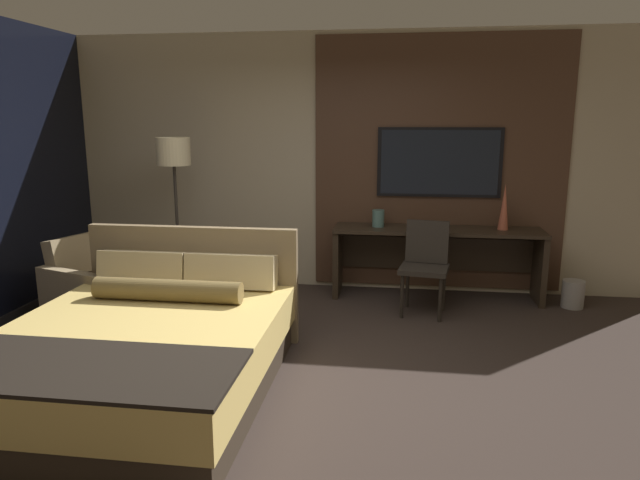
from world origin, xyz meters
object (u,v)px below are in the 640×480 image
(desk_chair, at_px, (425,258))
(vase_short, at_px, (378,218))
(tv, at_px, (439,162))
(desk, at_px, (437,249))
(armchair_by_window, at_px, (108,293))
(waste_bin, at_px, (573,294))
(vase_tall, at_px, (504,207))
(bed, at_px, (144,349))
(floor_lamp, at_px, (174,165))

(desk_chair, height_order, vase_short, vase_short)
(tv, bearing_deg, vase_short, -161.29)
(desk, bearing_deg, armchair_by_window, -158.96)
(tv, height_order, desk_chair, tv)
(desk, bearing_deg, desk_chair, -104.98)
(desk_chair, height_order, waste_bin, desk_chair)
(waste_bin, bearing_deg, armchair_by_window, -167.17)
(desk, relative_size, vase_tall, 4.55)
(bed, bearing_deg, armchair_by_window, 126.69)
(bed, bearing_deg, desk, 49.05)
(vase_tall, xyz_separation_m, vase_short, (-1.29, -0.02, -0.15))
(floor_lamp, distance_m, waste_bin, 4.26)
(vase_tall, height_order, vase_short, vase_tall)
(bed, height_order, floor_lamp, floor_lamp)
(bed, distance_m, tv, 3.62)
(vase_tall, bearing_deg, floor_lamp, -171.80)
(bed, xyz_separation_m, vase_short, (1.53, 2.47, 0.55))
(desk, distance_m, desk_chair, 0.53)
(bed, distance_m, floor_lamp, 2.36)
(vase_tall, bearing_deg, armchair_by_window, -162.34)
(desk, xyz_separation_m, waste_bin, (1.37, -0.18, -0.38))
(desk_chair, distance_m, floor_lamp, 2.70)
(floor_lamp, bearing_deg, armchair_by_window, -120.51)
(desk_chair, bearing_deg, desk, 84.22)
(desk, distance_m, waste_bin, 1.43)
(tv, height_order, floor_lamp, tv)
(floor_lamp, xyz_separation_m, vase_short, (2.06, 0.47, -0.58))
(desk_chair, height_order, vase_tall, vase_tall)
(armchair_by_window, distance_m, floor_lamp, 1.42)
(tv, relative_size, armchair_by_window, 1.17)
(desk_chair, bearing_deg, floor_lamp, -171.65)
(vase_short, bearing_deg, waste_bin, -4.77)
(bed, height_order, waste_bin, bed)
(tv, distance_m, vase_tall, 0.82)
(armchair_by_window, bearing_deg, desk_chair, -58.38)
(bed, xyz_separation_m, armchair_by_window, (-0.96, 1.28, -0.02))
(vase_short, bearing_deg, armchair_by_window, -154.48)
(tv, xyz_separation_m, armchair_by_window, (-3.11, -1.40, -1.15))
(desk, relative_size, vase_short, 12.00)
(floor_lamp, height_order, waste_bin, floor_lamp)
(desk, relative_size, waste_bin, 7.75)
(desk, distance_m, floor_lamp, 2.87)
(floor_lamp, xyz_separation_m, vase_tall, (3.35, 0.48, -0.43))
(bed, relative_size, tv, 1.69)
(waste_bin, bearing_deg, desk_chair, -167.35)
(desk, height_order, tv, tv)
(tv, xyz_separation_m, floor_lamp, (-2.68, -0.68, -0.00))
(vase_short, bearing_deg, tv, 18.71)
(bed, relative_size, desk_chair, 2.45)
(desk_chair, height_order, armchair_by_window, desk_chair)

